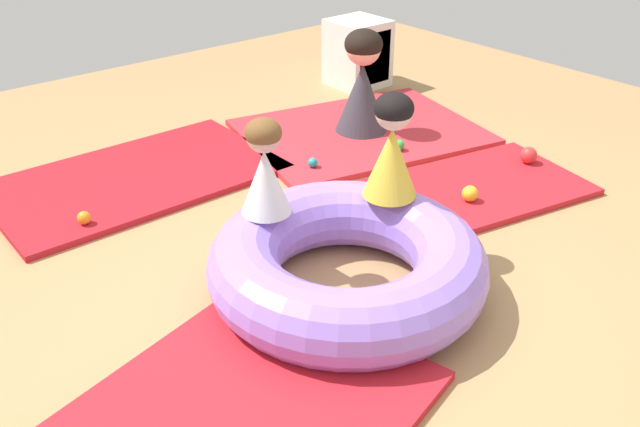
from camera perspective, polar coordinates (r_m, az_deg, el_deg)
ground_plane at (r=3.36m, az=1.02°, el=-6.39°), size 8.00×8.00×0.00m
gym_mat_near_left at (r=4.31m, az=12.21°, el=1.86°), size 1.58×1.09×0.04m
gym_mat_far_right at (r=2.72m, az=-7.01°, el=-16.64°), size 1.64×1.43×0.04m
gym_mat_center_rear at (r=4.53m, az=-15.04°, el=2.89°), size 1.76×1.06×0.04m
gym_mat_front at (r=5.07m, az=3.41°, el=6.76°), size 1.89×1.60×0.04m
inflatable_cushion at (r=3.24m, az=2.27°, el=-4.18°), size 1.32×1.32×0.35m
child_in_yellow at (r=3.38m, az=5.98°, el=5.52°), size 0.38×0.38×0.54m
child_in_white at (r=3.22m, az=-4.61°, el=3.80°), size 0.34×0.34×0.48m
adult_seated at (r=4.93m, az=3.54°, el=10.81°), size 0.52×0.52×0.74m
play_ball_pink at (r=5.33m, az=5.50°, el=8.44°), size 0.06×0.06×0.06m
play_ball_blue at (r=5.42m, az=5.64°, el=8.81°), size 0.07×0.07×0.07m
play_ball_green at (r=4.73m, az=6.60°, el=5.66°), size 0.08×0.08×0.08m
play_ball_yellow at (r=4.13m, az=12.36°, el=1.63°), size 0.10×0.10×0.10m
play_ball_teal at (r=4.46m, az=-0.60°, el=4.25°), size 0.06×0.06×0.06m
play_ball_orange at (r=4.02m, az=-19.01°, el=-0.34°), size 0.08×0.08×0.08m
play_ball_red at (r=4.71m, az=16.94°, el=4.66°), size 0.11×0.11×0.11m
storage_cube at (r=6.04m, az=3.31°, el=13.14°), size 0.44×0.44×0.56m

